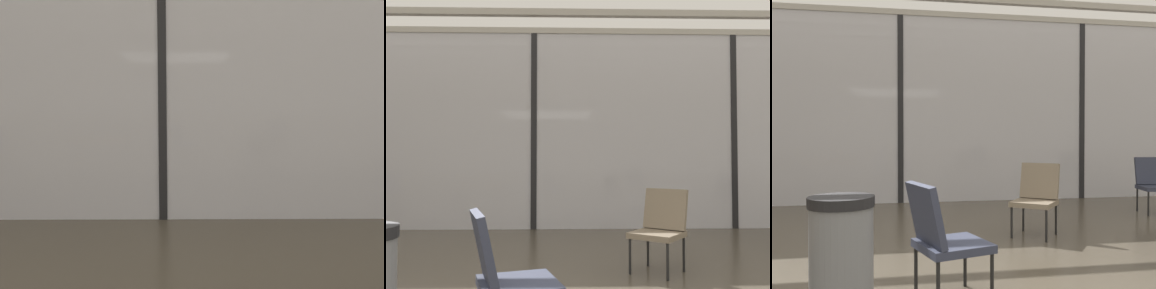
# 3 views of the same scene
# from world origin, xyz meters

# --- Properties ---
(glass_curtain_wall) EXTENTS (14.00, 0.08, 3.40)m
(glass_curtain_wall) POSITION_xyz_m (0.00, 5.20, 1.70)
(glass_curtain_wall) COLOR silver
(glass_curtain_wall) RESTS_ON ground
(window_mullion_1) EXTENTS (0.10, 0.12, 3.40)m
(window_mullion_1) POSITION_xyz_m (0.00, 5.20, 1.70)
(window_mullion_1) COLOR black
(window_mullion_1) RESTS_ON ground
(window_mullion_2) EXTENTS (0.10, 0.12, 3.40)m
(window_mullion_2) POSITION_xyz_m (3.50, 5.20, 1.70)
(window_mullion_2) COLOR black
(window_mullion_2) RESTS_ON ground
(parked_airplane) EXTENTS (14.20, 4.51, 4.51)m
(parked_airplane) POSITION_xyz_m (1.56, 10.05, 2.25)
(parked_airplane) COLOR silver
(parked_airplane) RESTS_ON ground
(lounge_chair_2) EXTENTS (0.64, 0.61, 0.87)m
(lounge_chair_2) POSITION_xyz_m (0.17, 0.46, 0.49)
(lounge_chair_2) COLOR #33384C
(lounge_chair_2) RESTS_ON ground
(lounge_chair_4) EXTENTS (0.70, 0.71, 0.87)m
(lounge_chair_4) POSITION_xyz_m (1.57, 2.35, 0.49)
(lounge_chair_4) COLOR #7F705B
(lounge_chair_4) RESTS_ON ground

